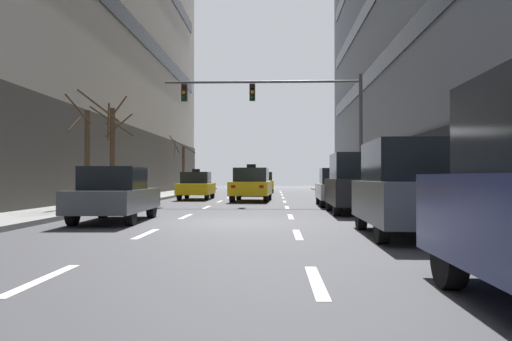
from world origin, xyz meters
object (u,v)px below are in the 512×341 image
(car_driving_1, at_px, (115,195))
(taxi_driving_2, at_px, (196,186))
(traffic_signal_0, at_px, (290,108))
(taxi_driving_4, at_px, (262,182))
(car_parked_1, at_px, (406,189))
(taxi_driving_0, at_px, (256,183))
(street_tree_0, at_px, (183,166))
(street_tree_2, at_px, (88,151))
(car_parked_2, at_px, (355,184))
(street_tree_1, at_px, (113,151))
(car_parked_3, at_px, (339,187))
(taxi_driving_3, at_px, (252,185))

(car_driving_1, distance_m, taxi_driving_2, 14.32)
(taxi_driving_2, relative_size, traffic_signal_0, 0.42)
(taxi_driving_4, distance_m, car_parked_1, 31.42)
(taxi_driving_2, bearing_deg, taxi_driving_0, 65.67)
(street_tree_0, bearing_deg, taxi_driving_4, 22.26)
(car_parked_1, bearing_deg, street_tree_2, 140.41)
(car_parked_2, xyz_separation_m, street_tree_1, (-10.00, 4.43, 1.38))
(taxi_driving_2, height_order, street_tree_0, street_tree_0)
(car_parked_1, bearing_deg, car_parked_3, 90.01)
(car_parked_2, relative_size, traffic_signal_0, 0.44)
(taxi_driving_0, relative_size, street_tree_2, 1.08)
(taxi_driving_0, relative_size, taxi_driving_4, 1.04)
(taxi_driving_0, bearing_deg, car_parked_2, -76.92)
(street_tree_0, xyz_separation_m, street_tree_1, (0.07, -17.36, 0.27))
(car_driving_1, height_order, car_parked_2, car_parked_2)
(traffic_signal_0, bearing_deg, taxi_driving_3, 144.42)
(street_tree_2, bearing_deg, taxi_driving_3, 51.58)
(taxi_driving_0, relative_size, car_parked_3, 1.05)
(car_driving_1, distance_m, taxi_driving_3, 12.88)
(traffic_signal_0, bearing_deg, taxi_driving_2, 147.66)
(taxi_driving_4, height_order, car_parked_2, car_parked_2)
(taxi_driving_4, bearing_deg, traffic_signal_0, -83.92)
(car_driving_1, bearing_deg, taxi_driving_4, 82.89)
(car_parked_3, height_order, street_tree_1, street_tree_1)
(car_parked_3, xyz_separation_m, street_tree_0, (-10.06, 17.26, 1.33))
(taxi_driving_0, height_order, street_tree_1, street_tree_1)
(taxi_driving_0, distance_m, street_tree_1, 14.58)
(car_driving_1, distance_m, street_tree_2, 5.82)
(street_tree_0, bearing_deg, street_tree_2, -89.73)
(taxi_driving_0, relative_size, taxi_driving_3, 0.99)
(street_tree_2, bearing_deg, traffic_signal_0, 37.44)
(car_parked_2, bearing_deg, car_parked_3, 90.02)
(taxi_driving_0, distance_m, car_driving_1, 21.49)
(car_parked_3, bearing_deg, street_tree_1, -179.40)
(taxi_driving_0, height_order, taxi_driving_2, taxi_driving_0)
(car_parked_2, bearing_deg, street_tree_0, 114.79)
(taxi_driving_2, bearing_deg, car_driving_1, -90.34)
(street_tree_2, bearing_deg, car_parked_1, -39.59)
(taxi_driving_2, distance_m, traffic_signal_0, 7.30)
(car_driving_1, height_order, taxi_driving_2, taxi_driving_2)
(taxi_driving_0, bearing_deg, car_parked_1, -80.49)
(street_tree_1, bearing_deg, taxi_driving_2, 66.42)
(taxi_driving_4, relative_size, car_parked_2, 1.04)
(taxi_driving_0, bearing_deg, taxi_driving_3, -89.51)
(taxi_driving_2, xyz_separation_m, taxi_driving_3, (3.21, -1.87, 0.10))
(traffic_signal_0, xyz_separation_m, street_tree_2, (-7.91, -6.06, -2.44))
(taxi_driving_3, bearing_deg, car_parked_1, -75.61)
(taxi_driving_2, relative_size, car_parked_2, 0.96)
(taxi_driving_2, height_order, street_tree_1, street_tree_1)
(street_tree_2, bearing_deg, street_tree_0, 90.27)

